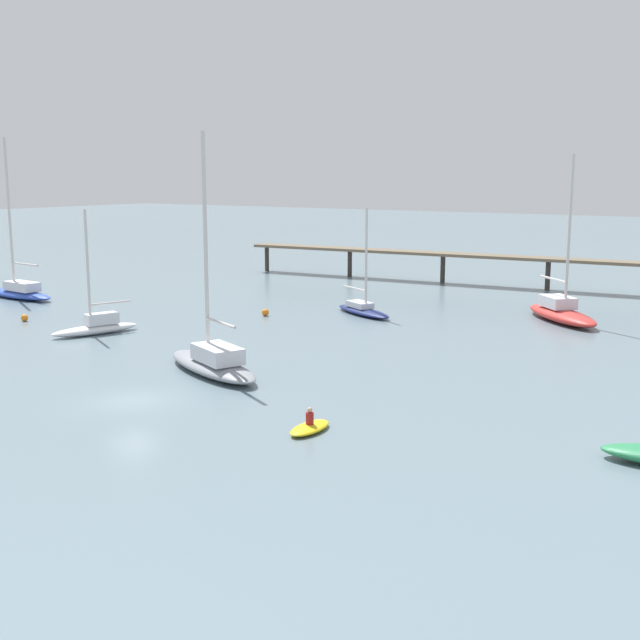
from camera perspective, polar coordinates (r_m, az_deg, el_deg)
ground_plane at (r=42.62m, az=-13.15°, el=-5.59°), size 400.00×400.00×0.00m
sailboat_white at (r=60.53m, az=-15.55°, el=-0.33°), size 3.44×6.68×9.02m
sailboat_navy at (r=66.50m, az=3.05°, el=0.85°), size 7.18×4.98×8.77m
sailboat_gray at (r=47.27m, az=-7.58°, el=-2.85°), size 9.66×6.18×13.84m
sailboat_blue at (r=80.25m, az=-20.58°, el=2.03°), size 10.03×3.19×14.74m
sailboat_red at (r=66.16m, az=16.72°, el=0.60°), size 8.54×8.55×12.94m
dinghy_yellow at (r=36.65m, az=-0.73°, el=-7.60°), size 1.22×2.66×1.14m
mooring_buoy_mid at (r=65.95m, az=-3.90°, el=0.54°), size 0.59×0.59×0.59m
mooring_buoy_inner at (r=67.56m, az=-20.20°, el=0.15°), size 0.56×0.56×0.56m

